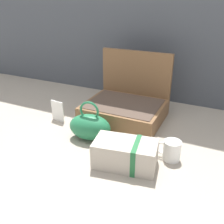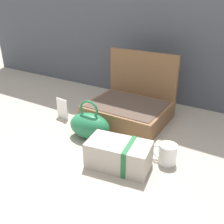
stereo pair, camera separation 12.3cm
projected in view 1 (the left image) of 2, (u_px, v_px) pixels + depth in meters
name	position (u px, v px, depth m)	size (l,w,h in m)	color
ground_plane	(116.00, 134.00, 1.30)	(6.00, 6.00, 0.00)	#9E9384
open_suitcase	(126.00, 105.00, 1.44)	(0.42, 0.36, 0.36)	brown
teal_pouch_handbag	(90.00, 127.00, 1.23)	(0.22, 0.15, 0.20)	#237247
cream_toiletry_bag	(126.00, 154.00, 1.04)	(0.27, 0.18, 0.12)	#B2A899
coffee_mug	(171.00, 150.00, 1.09)	(0.11, 0.07, 0.09)	white
info_card_left	(58.00, 111.00, 1.41)	(0.08, 0.01, 0.12)	white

